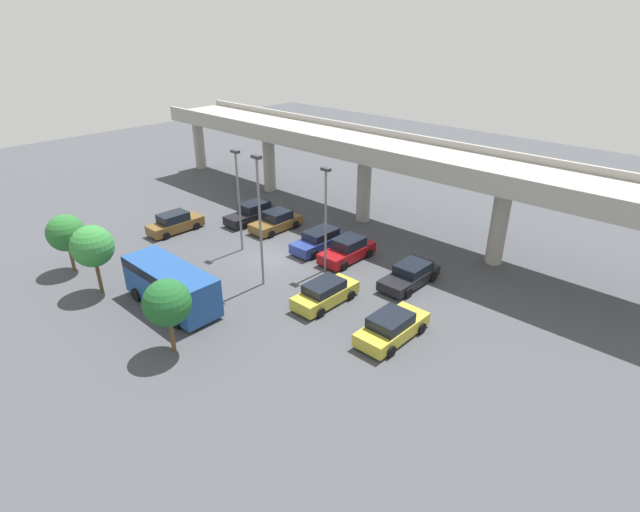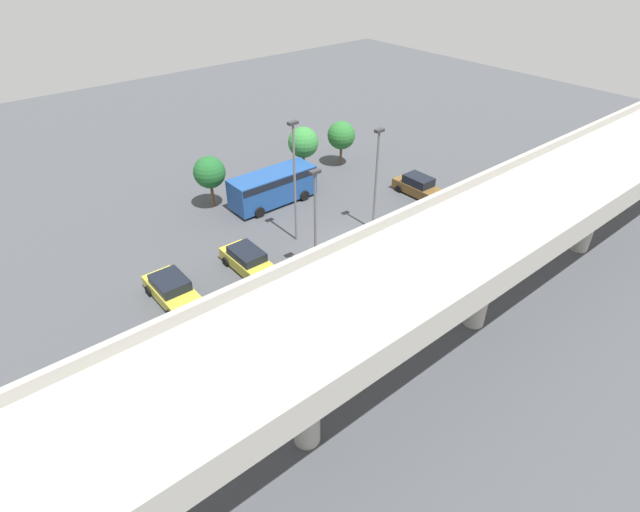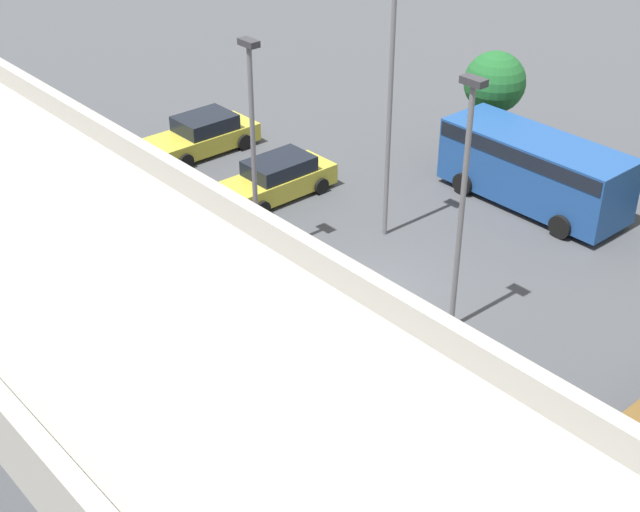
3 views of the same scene
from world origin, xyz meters
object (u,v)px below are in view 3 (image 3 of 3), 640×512
(parked_car_4, at_px, (197,261))
(lamp_post_by_overpass, at_px, (464,190))
(parked_car_3, at_px, (251,297))
(shuttle_bus, at_px, (535,166))
(parked_car_6, at_px, (109,204))
(parked_car_1, at_px, (457,445))
(parked_car_2, at_px, (367,390))
(tree_front_far_right, at_px, (495,83))
(lamp_post_near_aisle, at_px, (253,136))
(parked_car_5, at_px, (277,179))
(parked_car_7, at_px, (202,135))
(lamp_post_mid_lot, at_px, (390,97))

(parked_car_4, xyz_separation_m, lamp_post_by_overpass, (-7.11, -4.25, 3.82))
(parked_car_3, relative_size, shuttle_bus, 0.67)
(parked_car_6, bearing_deg, parked_car_1, -90.30)
(parked_car_2, distance_m, shuttle_bus, 13.58)
(parked_car_1, xyz_separation_m, tree_front_far_right, (11.54, -15.19, 2.26))
(parked_car_2, height_order, tree_front_far_right, tree_front_far_right)
(lamp_post_near_aisle, bearing_deg, parked_car_1, 167.10)
(parked_car_1, distance_m, lamp_post_near_aisle, 11.96)
(parked_car_5, xyz_separation_m, lamp_post_by_overpass, (-10.14, 1.50, 3.87))
(parked_car_2, height_order, lamp_post_near_aisle, lamp_post_near_aisle)
(parked_car_2, distance_m, parked_car_3, 5.43)
(parked_car_5, distance_m, lamp_post_near_aisle, 5.85)
(parked_car_5, relative_size, parked_car_7, 0.96)
(shuttle_bus, bearing_deg, lamp_post_by_overpass, -67.76)
(shuttle_bus, xyz_separation_m, lamp_post_mid_lot, (2.00, 5.73, 3.54))
(parked_car_3, relative_size, tree_front_far_right, 1.12)
(tree_front_far_right, bearing_deg, parked_car_3, 102.04)
(parked_car_7, bearing_deg, parked_car_1, 72.54)
(parked_car_6, xyz_separation_m, lamp_post_by_overpass, (-12.63, -4.30, 3.91))
(tree_front_far_right, bearing_deg, lamp_post_mid_lot, 104.66)
(parked_car_3, bearing_deg, tree_front_far_right, 12.04)
(parked_car_1, bearing_deg, parked_car_3, 88.65)
(parked_car_7, distance_m, tree_front_far_right, 12.25)
(parked_car_2, distance_m, parked_car_4, 8.19)
(parked_car_4, distance_m, shuttle_bus, 13.06)
(parked_car_4, bearing_deg, parked_car_1, -90.70)
(parked_car_1, bearing_deg, parked_car_7, 72.54)
(parked_car_3, bearing_deg, parked_car_2, -94.01)
(parked_car_7, height_order, tree_front_far_right, tree_front_far_right)
(parked_car_3, xyz_separation_m, parked_car_7, (11.10, -5.92, -0.02))
(parked_car_4, relative_size, parked_car_6, 0.96)
(parked_car_3, bearing_deg, parked_car_4, 91.25)
(parked_car_4, xyz_separation_m, shuttle_bus, (-3.74, -12.48, 0.82))
(shuttle_bus, height_order, lamp_post_by_overpass, lamp_post_by_overpass)
(parked_car_7, bearing_deg, parked_car_3, 61.94)
(parked_car_1, bearing_deg, parked_car_6, 89.70)
(parked_car_2, distance_m, tree_front_far_right, 17.77)
(parked_car_2, relative_size, tree_front_far_right, 1.05)
(parked_car_1, bearing_deg, lamp_post_mid_lot, 53.66)
(parked_car_3, relative_size, lamp_post_mid_lot, 0.54)
(parked_car_5, bearing_deg, parked_car_1, 67.41)
(parked_car_7, distance_m, lamp_post_mid_lot, 11.02)
(parked_car_6, height_order, tree_front_far_right, tree_front_far_right)
(parked_car_7, height_order, lamp_post_by_overpass, lamp_post_by_overpass)
(parked_car_1, height_order, lamp_post_mid_lot, lamp_post_mid_lot)
(tree_front_far_right, bearing_deg, parked_car_2, 119.26)
(lamp_post_by_overpass, bearing_deg, tree_front_far_right, -55.11)
(parked_car_6, bearing_deg, lamp_post_mid_lot, -46.88)
(parked_car_2, bearing_deg, shuttle_bus, 19.15)
(lamp_post_mid_lot, height_order, lamp_post_by_overpass, lamp_post_mid_lot)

